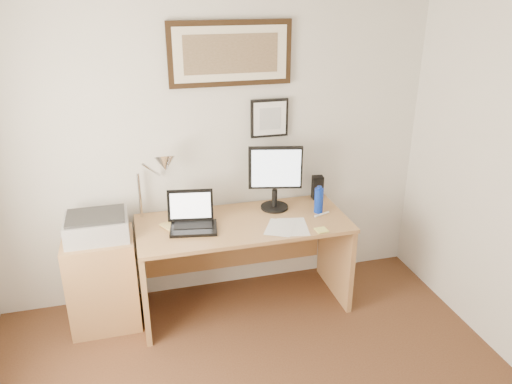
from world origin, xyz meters
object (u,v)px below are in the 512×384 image
object	(u,v)px
book	(168,230)
lcd_monitor	(275,175)
desk	(241,244)
printer	(97,226)
side_cabinet	(103,282)
water_bottle	(319,200)
laptop	(192,220)

from	to	relation	value
book	lcd_monitor	world-z (taller)	lcd_monitor
desk	printer	distance (m)	1.11
side_cabinet	lcd_monitor	xyz separation A→B (m)	(1.37, 0.12, 0.68)
book	printer	world-z (taller)	printer
water_bottle	book	world-z (taller)	water_bottle
lcd_monitor	printer	bearing A→B (deg)	-175.66
book	desk	size ratio (longest dim) A/B	0.15
side_cabinet	book	xyz separation A→B (m)	(0.50, -0.06, 0.39)
book	printer	bearing A→B (deg)	170.74
water_bottle	printer	world-z (taller)	water_bottle
water_bottle	desk	world-z (taller)	water_bottle
desk	laptop	distance (m)	0.49
water_bottle	printer	bearing A→B (deg)	178.35
water_bottle	desk	bearing A→B (deg)	173.68
laptop	side_cabinet	bearing A→B (deg)	176.91
side_cabinet	desk	xyz separation A→B (m)	(1.07, 0.04, 0.15)
book	laptop	size ratio (longest dim) A/B	0.63
printer	desk	bearing A→B (deg)	1.07
printer	lcd_monitor	bearing A→B (deg)	4.34
book	desk	world-z (taller)	book
side_cabinet	book	distance (m)	0.64
desk	laptop	world-z (taller)	laptop
side_cabinet	desk	bearing A→B (deg)	1.89
side_cabinet	desk	distance (m)	1.08
printer	water_bottle	bearing A→B (deg)	-1.65
water_bottle	lcd_monitor	bearing A→B (deg)	154.14
desk	laptop	size ratio (longest dim) A/B	4.27
water_bottle	printer	distance (m)	1.68
side_cabinet	laptop	distance (m)	0.82
water_bottle	lcd_monitor	distance (m)	0.40
book	printer	xyz separation A→B (m)	(-0.49, 0.08, 0.06)
book	printer	distance (m)	0.50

